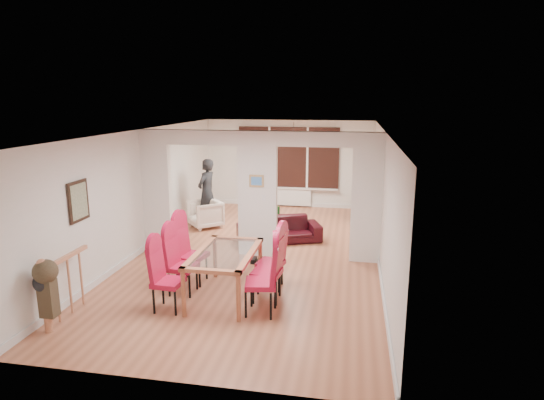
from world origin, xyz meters
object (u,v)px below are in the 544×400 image
(television, at_px, (355,207))
(dining_chair_lb, at_px, (182,262))
(coffee_table, at_px, (280,220))
(dining_chair_lc, at_px, (192,251))
(dining_chair_ra, at_px, (261,278))
(dining_chair_rb, at_px, (267,267))
(armchair, at_px, (205,214))
(person, at_px, (207,192))
(dining_table, at_px, (225,274))
(dining_chair_rc, at_px, (271,259))
(sofa, at_px, (279,229))
(bottle, at_px, (278,211))
(bowl, at_px, (272,216))

(television, bearing_deg, dining_chair_lb, 163.55)
(dining_chair_lb, height_order, coffee_table, dining_chair_lb)
(dining_chair_lc, height_order, dining_chair_ra, dining_chair_lc)
(dining_chair_rb, xyz_separation_m, armchair, (-2.35, 3.94, -0.22))
(person, xyz_separation_m, coffee_table, (1.90, 0.23, -0.74))
(dining_table, height_order, coffee_table, dining_table)
(dining_chair_rc, height_order, sofa, dining_chair_rc)
(dining_chair_lb, xyz_separation_m, dining_chair_rb, (1.44, -0.02, 0.02))
(dining_chair_rc, bearing_deg, dining_chair_lb, -150.19)
(armchair, distance_m, bottle, 1.88)
(dining_table, bearing_deg, coffee_table, 87.59)
(armchair, bearing_deg, person, 148.91)
(television, xyz_separation_m, bottle, (-1.96, -1.12, 0.07))
(dining_chair_rc, distance_m, bottle, 4.05)
(dining_chair_rb, bearing_deg, bottle, 103.02)
(dining_chair_ra, height_order, television, dining_chair_ra)
(dining_table, height_order, armchair, dining_table)
(bottle, relative_size, bowl, 1.38)
(dining_table, height_order, bottle, dining_table)
(bottle, bearing_deg, person, -173.14)
(person, bearing_deg, dining_chair_rc, 47.07)
(dining_chair_ra, xyz_separation_m, bottle, (-0.55, 4.97, -0.21))
(coffee_table, distance_m, bottle, 0.26)
(dining_chair_ra, relative_size, bottle, 4.19)
(dining_chair_lb, height_order, television, dining_chair_lb)
(dining_table, xyz_separation_m, television, (2.10, 5.62, -0.10))
(dining_chair_lb, distance_m, dining_chair_lc, 0.46)
(dining_table, xyz_separation_m, dining_chair_rb, (0.70, 0.00, 0.17))
(bowl, bearing_deg, television, 30.10)
(dining_table, distance_m, coffee_table, 4.52)
(dining_chair_lb, relative_size, dining_chair_lc, 0.94)
(dining_chair_lc, bearing_deg, coffee_table, 88.35)
(dining_chair_ra, relative_size, armchair, 1.53)
(dining_chair_lc, height_order, dining_chair_rc, dining_chair_lc)
(dining_chair_lb, distance_m, dining_chair_ra, 1.53)
(sofa, xyz_separation_m, armchair, (-2.04, 0.82, 0.07))
(person, bearing_deg, dining_table, 36.70)
(dining_chair_lb, bearing_deg, dining_table, 6.48)
(coffee_table, height_order, bottle, bottle)
(dining_table, relative_size, dining_chair_lc, 1.45)
(dining_chair_ra, relative_size, dining_chair_rc, 1.09)
(dining_chair_ra, xyz_separation_m, armchair, (-2.35, 4.41, -0.23))
(dining_chair_rb, bearing_deg, armchair, 126.83)
(sofa, bearing_deg, bowl, 86.88)
(dining_chair_lb, height_order, dining_chair_ra, dining_chair_ra)
(person, height_order, bottle, person)
(dining_chair_rb, bearing_deg, person, 125.37)
(coffee_table, bearing_deg, dining_chair_lb, -101.83)
(dining_chair_rc, bearing_deg, dining_table, -132.27)
(dining_chair_lb, distance_m, television, 6.28)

